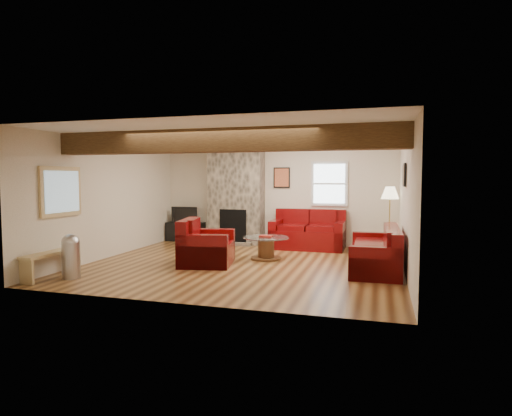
# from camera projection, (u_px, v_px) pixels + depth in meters

# --- Properties ---
(room) EXTENTS (8.00, 8.00, 8.00)m
(room) POSITION_uv_depth(u_px,v_px,m) (243.00, 201.00, 8.31)
(room) COLOR #522F15
(room) RESTS_ON ground
(floor) EXTENTS (6.00, 6.00, 0.00)m
(floor) POSITION_uv_depth(u_px,v_px,m) (243.00, 264.00, 8.40)
(floor) COLOR #522F15
(floor) RESTS_ON ground
(oak_beam) EXTENTS (6.00, 0.36, 0.38)m
(oak_beam) POSITION_uv_depth(u_px,v_px,m) (220.00, 141.00, 7.04)
(oak_beam) COLOR black
(oak_beam) RESTS_ON room
(chimney_breast) EXTENTS (1.40, 0.67, 2.50)m
(chimney_breast) POSITION_uv_depth(u_px,v_px,m) (236.00, 196.00, 10.98)
(chimney_breast) COLOR #39342C
(chimney_breast) RESTS_ON floor
(back_window) EXTENTS (0.90, 0.08, 1.10)m
(back_window) POSITION_uv_depth(u_px,v_px,m) (329.00, 184.00, 10.51)
(back_window) COLOR silver
(back_window) RESTS_ON room
(hatch_window) EXTENTS (0.08, 1.00, 0.90)m
(hatch_window) POSITION_uv_depth(u_px,v_px,m) (61.00, 192.00, 7.68)
(hatch_window) COLOR tan
(hatch_window) RESTS_ON room
(ceiling_dome) EXTENTS (0.40, 0.40, 0.18)m
(ceiling_dome) POSITION_uv_depth(u_px,v_px,m) (298.00, 142.00, 8.84)
(ceiling_dome) COLOR white
(ceiling_dome) RESTS_ON room
(artwork_back) EXTENTS (0.42, 0.06, 0.52)m
(artwork_back) POSITION_uv_depth(u_px,v_px,m) (282.00, 178.00, 10.84)
(artwork_back) COLOR black
(artwork_back) RESTS_ON room
(artwork_right) EXTENTS (0.06, 0.55, 0.42)m
(artwork_right) POSITION_uv_depth(u_px,v_px,m) (404.00, 175.00, 7.74)
(artwork_right) COLOR black
(artwork_right) RESTS_ON room
(sofa_three) EXTENTS (0.91, 2.08, 0.79)m
(sofa_three) POSITION_uv_depth(u_px,v_px,m) (375.00, 249.00, 7.86)
(sofa_three) COLOR #450604
(sofa_three) RESTS_ON floor
(loveseat) EXTENTS (1.74, 1.01, 0.92)m
(loveseat) POSITION_uv_depth(u_px,v_px,m) (308.00, 229.00, 10.25)
(loveseat) COLOR #450604
(loveseat) RESTS_ON floor
(armchair_red) EXTENTS (1.16, 1.26, 0.89)m
(armchair_red) POSITION_uv_depth(u_px,v_px,m) (207.00, 242.00, 8.36)
(armchair_red) COLOR #450604
(armchair_red) RESTS_ON floor
(coffee_table) EXTENTS (0.96, 0.96, 0.50)m
(coffee_table) POSITION_uv_depth(u_px,v_px,m) (266.00, 248.00, 8.91)
(coffee_table) COLOR #4A3117
(coffee_table) RESTS_ON floor
(tv_cabinet) EXTENTS (1.00, 0.40, 0.50)m
(tv_cabinet) POSITION_uv_depth(u_px,v_px,m) (186.00, 232.00, 11.49)
(tv_cabinet) COLOR black
(tv_cabinet) RESTS_ON floor
(television) EXTENTS (0.73, 0.10, 0.42)m
(television) POSITION_uv_depth(u_px,v_px,m) (185.00, 215.00, 11.46)
(television) COLOR black
(television) RESTS_ON tv_cabinet
(floor_lamp) EXTENTS (0.39, 0.39, 1.50)m
(floor_lamp) POSITION_uv_depth(u_px,v_px,m) (390.00, 197.00, 9.41)
(floor_lamp) COLOR tan
(floor_lamp) RESTS_ON floor
(pine_bench) EXTENTS (0.27, 1.15, 0.43)m
(pine_bench) POSITION_uv_depth(u_px,v_px,m) (51.00, 264.00, 7.30)
(pine_bench) COLOR tan
(pine_bench) RESTS_ON floor
(pedal_bin) EXTENTS (0.34, 0.34, 0.75)m
(pedal_bin) POSITION_uv_depth(u_px,v_px,m) (71.00, 256.00, 7.21)
(pedal_bin) COLOR #B5B5BA
(pedal_bin) RESTS_ON floor
(coal_bucket) EXTENTS (0.35, 0.35, 0.33)m
(coal_bucket) POSITION_uv_depth(u_px,v_px,m) (214.00, 241.00, 10.31)
(coal_bucket) COLOR slate
(coal_bucket) RESTS_ON floor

